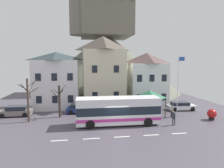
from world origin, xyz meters
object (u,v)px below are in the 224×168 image
(bus_shelter, at_px, (149,94))
(pedestrian_02, at_px, (174,117))
(townhouse_02, at_px, (146,79))
(public_bench, at_px, (153,108))
(parked_car_03, at_px, (136,107))
(hilltop_castle, at_px, (105,60))
(pedestrian_01, at_px, (172,111))
(flagpole, at_px, (178,81))
(bare_tree_00, at_px, (60,100))
(parked_car_00, at_px, (16,111))
(transit_bus, at_px, (118,111))
(townhouse_00, at_px, (57,80))
(bare_tree_02, at_px, (28,99))
(townhouse_01, at_px, (103,71))
(harbour_buoy, at_px, (212,114))
(parked_car_01, at_px, (181,106))
(pedestrian_00, at_px, (155,111))
(parked_car_02, at_px, (80,108))

(bus_shelter, bearing_deg, pedestrian_02, -73.54)
(townhouse_02, bearing_deg, public_bench, -96.56)
(parked_car_03, bearing_deg, hilltop_castle, 98.56)
(pedestrian_01, xyz_separation_m, public_bench, (-1.30, 3.70, -0.36))
(hilltop_castle, bearing_deg, flagpole, -71.86)
(bare_tree_00, bearing_deg, townhouse_02, 23.37)
(bare_tree_00, bearing_deg, parked_car_00, 166.12)
(bus_shelter, relative_size, pedestrian_02, 2.18)
(townhouse_02, xyz_separation_m, transit_bus, (-6.96, -10.39, -2.84))
(townhouse_00, bearing_deg, bus_shelter, -28.21)
(bus_shelter, distance_m, bare_tree_00, 12.11)
(townhouse_00, distance_m, bare_tree_00, 6.49)
(pedestrian_02, height_order, bare_tree_00, bare_tree_00)
(bare_tree_02, bearing_deg, pedestrian_02, -13.37)
(townhouse_00, height_order, townhouse_01, townhouse_01)
(parked_car_00, distance_m, pedestrian_01, 21.12)
(public_bench, bearing_deg, townhouse_00, 162.04)
(flagpole, relative_size, bare_tree_00, 1.91)
(harbour_buoy, height_order, bare_tree_02, bare_tree_02)
(hilltop_castle, height_order, parked_car_03, hilltop_castle)
(transit_bus, bearing_deg, parked_car_00, 157.05)
(parked_car_01, relative_size, pedestrian_00, 2.71)
(parked_car_01, bearing_deg, hilltop_castle, 115.21)
(parked_car_02, relative_size, pedestrian_00, 2.61)
(bus_shelter, bearing_deg, parked_car_03, 113.76)
(parked_car_03, bearing_deg, parked_car_01, -0.38)
(townhouse_00, bearing_deg, parked_car_01, -14.53)
(townhouse_01, height_order, parked_car_01, townhouse_01)
(townhouse_01, distance_m, transit_bus, 11.95)
(parked_car_00, relative_size, public_bench, 3.03)
(transit_bus, bearing_deg, townhouse_01, 93.48)
(bus_shelter, bearing_deg, pedestrian_01, -26.86)
(parked_car_00, distance_m, public_bench, 19.46)
(harbour_buoy, bearing_deg, townhouse_00, 152.82)
(pedestrian_00, bearing_deg, public_bench, 73.94)
(bare_tree_00, bearing_deg, parked_car_02, 33.09)
(townhouse_00, height_order, parked_car_00, townhouse_00)
(townhouse_00, height_order, pedestrian_02, townhouse_00)
(transit_bus, relative_size, harbour_buoy, 6.93)
(parked_car_01, distance_m, pedestrian_02, 8.11)
(pedestrian_01, bearing_deg, flagpole, 50.73)
(townhouse_00, xyz_separation_m, townhouse_02, (15.06, 0.03, -0.00))
(hilltop_castle, bearing_deg, transit_bus, -94.07)
(townhouse_00, distance_m, pedestrian_00, 16.17)
(transit_bus, bearing_deg, parked_car_03, 58.35)
(transit_bus, bearing_deg, harbour_buoy, 0.86)
(bus_shelter, distance_m, flagpole, 5.23)
(hilltop_castle, bearing_deg, townhouse_01, -98.31)
(pedestrian_00, bearing_deg, townhouse_00, 149.38)
(townhouse_02, xyz_separation_m, bare_tree_02, (-17.57, -7.65, -1.55))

